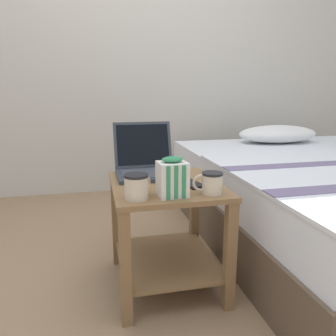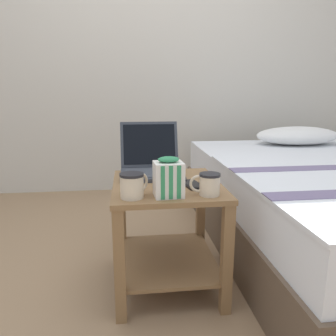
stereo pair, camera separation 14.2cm
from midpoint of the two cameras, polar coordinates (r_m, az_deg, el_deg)
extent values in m
plane|color=#937556|center=(1.69, -2.88, -19.34)|extent=(8.00, 8.00, 0.00)
cube|color=beige|center=(3.06, -8.79, 19.50)|extent=(8.00, 0.05, 2.50)
cube|color=brown|center=(2.31, 25.23, -7.45)|extent=(1.64, 1.98, 0.28)
ellipsoid|color=white|center=(2.79, 17.18, 5.67)|extent=(0.66, 0.36, 0.14)
cube|color=olive|center=(1.48, -3.10, -3.11)|extent=(0.48, 0.55, 0.02)
cube|color=olive|center=(1.62, -2.93, -15.60)|extent=(0.44, 0.51, 0.02)
cube|color=olive|center=(1.33, -10.61, -17.02)|extent=(0.04, 0.04, 0.48)
cube|color=olive|center=(1.41, 7.80, -15.18)|extent=(0.04, 0.04, 0.48)
cube|color=olive|center=(1.78, -11.31, -9.08)|extent=(0.04, 0.04, 0.48)
cube|color=olive|center=(1.83, 2.36, -8.11)|extent=(0.04, 0.04, 0.48)
cube|color=#333842|center=(1.59, -6.00, -1.23)|extent=(0.30, 0.25, 0.02)
cube|color=#424751|center=(1.61, -6.08, -0.71)|extent=(0.26, 0.14, 0.00)
cube|color=#424751|center=(1.53, -5.70, -1.48)|extent=(0.08, 0.05, 0.00)
cube|color=#333842|center=(1.73, -6.74, 4.04)|extent=(0.30, 0.08, 0.23)
cube|color=black|center=(1.72, -6.73, 4.07)|extent=(0.27, 0.07, 0.20)
cube|color=black|center=(1.74, -4.43, 3.10)|extent=(0.04, 0.01, 0.03)
cube|color=orange|center=(1.74, -4.21, 2.93)|extent=(0.03, 0.01, 0.03)
cylinder|color=beige|center=(1.27, -8.77, -3.27)|extent=(0.09, 0.09, 0.10)
cylinder|color=black|center=(1.25, -8.84, -1.36)|extent=(0.09, 0.09, 0.01)
cylinder|color=black|center=(1.26, -8.83, -1.75)|extent=(0.08, 0.08, 0.01)
torus|color=beige|center=(1.30, -7.30, -2.68)|extent=(0.06, 0.06, 0.08)
cylinder|color=beige|center=(1.32, 4.68, -2.68)|extent=(0.08, 0.08, 0.09)
cylinder|color=black|center=(1.31, 4.72, -1.02)|extent=(0.08, 0.08, 0.01)
cylinder|color=black|center=(1.31, 4.71, -1.41)|extent=(0.07, 0.07, 0.01)
torus|color=beige|center=(1.31, 2.73, -2.64)|extent=(0.07, 0.02, 0.07)
cube|color=white|center=(1.28, -2.42, -2.01)|extent=(0.12, 0.10, 0.14)
cube|color=#338C59|center=(1.23, -3.25, -2.71)|extent=(0.02, 0.00, 0.13)
cube|color=#338C59|center=(1.23, -1.85, -2.60)|extent=(0.02, 0.00, 0.13)
cube|color=#338C59|center=(1.24, -0.46, -2.49)|extent=(0.02, 0.00, 0.13)
ellipsoid|color=#338C59|center=(1.26, -2.45, 1.49)|extent=(0.09, 0.06, 0.02)
cube|color=black|center=(1.45, 1.35, -2.81)|extent=(0.10, 0.16, 0.01)
cube|color=black|center=(1.45, 1.35, -2.62)|extent=(0.09, 0.14, 0.00)
camera|label=1|loc=(0.07, -92.86, -0.67)|focal=35.00mm
camera|label=2|loc=(0.07, 87.14, 0.67)|focal=35.00mm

